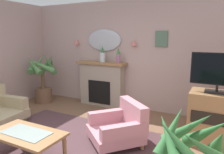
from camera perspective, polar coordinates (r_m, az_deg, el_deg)
name	(u,v)px	position (r m, az deg, el deg)	size (l,w,h in m)	color
wall_back	(125,55)	(5.42, 3.44, 6.02)	(6.44, 0.10, 2.70)	#B29993
patterned_rug	(64,147)	(3.77, -12.82, -17.82)	(3.20, 2.40, 0.01)	#4C3338
fireplace	(102,84)	(5.59, -2.80, -1.91)	(1.36, 0.36, 1.16)	gray
mantel_vase_left	(103,55)	(5.43, -2.57, 5.85)	(0.14, 0.14, 0.40)	silver
mantel_vase_right	(118,56)	(5.22, 1.74, 5.80)	(0.10, 0.10, 0.37)	#9E6084
wall_mirror	(104,40)	(5.58, -2.17, 9.87)	(0.96, 0.06, 0.56)	#B2BCC6
wall_sconce_left	(76,42)	(6.01, -9.58, 9.32)	(0.14, 0.14, 0.14)	#D17066
wall_sconce_right	(134,43)	(5.17, 5.89, 9.20)	(0.14, 0.14, 0.14)	#D17066
framed_picture	(161,39)	(5.02, 13.18, 9.96)	(0.28, 0.03, 0.36)	#4C6B56
coffee_table	(26,136)	(3.40, -22.04, -14.60)	(1.10, 0.60, 0.45)	olive
armchair_near_fireplace	(120,126)	(3.69, 2.15, -13.07)	(1.14, 1.14, 0.71)	#B77A84
tv_cabinet	(214,119)	(3.99, 25.79, -10.06)	(0.80, 0.57, 0.90)	olive
tv_flatscreen	(219,72)	(3.77, 26.76, 1.24)	(0.84, 0.24, 0.65)	black
potted_plant_tall_palm	(43,77)	(6.10, -18.13, 0.08)	(0.91, 0.91, 1.36)	brown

